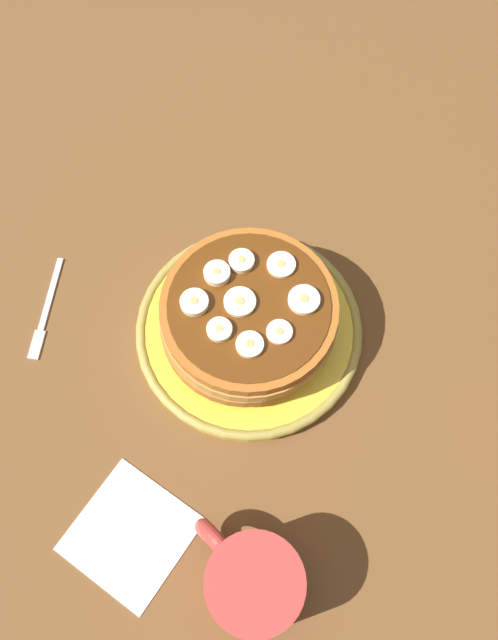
{
  "coord_description": "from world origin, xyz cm",
  "views": [
    {
      "loc": [
        -19.75,
        19.27,
        67.77
      ],
      "look_at": [
        0.0,
        0.0,
        3.87
      ],
      "focal_mm": 35.79,
      "sensor_mm": 36.0,
      "label": 1
    }
  ],
  "objects_px": {
    "pancake_stack": "(250,315)",
    "banana_slice_3": "(282,330)",
    "plate": "(249,330)",
    "banana_slice_5": "(215,275)",
    "coffee_mug": "(252,581)",
    "banana_slice_6": "(250,345)",
    "banana_slice_8": "(222,332)",
    "banana_slice_0": "(240,302)",
    "fork": "(45,313)",
    "napkin": "(130,534)",
    "banana_slice_7": "(242,261)",
    "banana_slice_2": "(194,303)",
    "banana_slice_1": "(281,265)",
    "banana_slice_4": "(304,300)"
  },
  "relations": [
    {
      "from": "banana_slice_7",
      "to": "banana_slice_1",
      "type": "bearing_deg",
      "value": -139.57
    },
    {
      "from": "banana_slice_7",
      "to": "banana_slice_5",
      "type": "bearing_deg",
      "value": 77.23
    },
    {
      "from": "plate",
      "to": "banana_slice_5",
      "type": "distance_m",
      "value": 0.09
    },
    {
      "from": "banana_slice_0",
      "to": "banana_slice_5",
      "type": "bearing_deg",
      "value": -3.14
    },
    {
      "from": "plate",
      "to": "banana_slice_3",
      "type": "distance_m",
      "value": 0.08
    },
    {
      "from": "coffee_mug",
      "to": "banana_slice_1",
      "type": "bearing_deg",
      "value": -50.14
    },
    {
      "from": "banana_slice_2",
      "to": "banana_slice_5",
      "type": "xyz_separation_m",
      "value": [
        0.01,
        -0.04,
        0.0
      ]
    },
    {
      "from": "pancake_stack",
      "to": "banana_slice_3",
      "type": "bearing_deg",
      "value": -177.89
    },
    {
      "from": "banana_slice_4",
      "to": "banana_slice_8",
      "type": "height_order",
      "value": "same"
    },
    {
      "from": "banana_slice_3",
      "to": "banana_slice_7",
      "type": "distance_m",
      "value": 0.09
    },
    {
      "from": "banana_slice_2",
      "to": "banana_slice_7",
      "type": "relative_size",
      "value": 1.08
    },
    {
      "from": "pancake_stack",
      "to": "coffee_mug",
      "type": "xyz_separation_m",
      "value": [
        -0.19,
        0.18,
        -0.01
      ]
    },
    {
      "from": "banana_slice_8",
      "to": "coffee_mug",
      "type": "xyz_separation_m",
      "value": [
        -0.19,
        0.14,
        -0.04
      ]
    },
    {
      "from": "banana_slice_1",
      "to": "banana_slice_4",
      "type": "relative_size",
      "value": 0.92
    },
    {
      "from": "coffee_mug",
      "to": "napkin",
      "type": "bearing_deg",
      "value": 25.81
    },
    {
      "from": "banana_slice_0",
      "to": "coffee_mug",
      "type": "relative_size",
      "value": 0.27
    },
    {
      "from": "banana_slice_8",
      "to": "fork",
      "type": "bearing_deg",
      "value": 30.74
    },
    {
      "from": "banana_slice_0",
      "to": "banana_slice_4",
      "type": "distance_m",
      "value": 0.07
    },
    {
      "from": "banana_slice_5",
      "to": "fork",
      "type": "distance_m",
      "value": 0.22
    },
    {
      "from": "fork",
      "to": "banana_slice_8",
      "type": "bearing_deg",
      "value": -149.26
    },
    {
      "from": "banana_slice_3",
      "to": "coffee_mug",
      "type": "height_order",
      "value": "banana_slice_3"
    },
    {
      "from": "napkin",
      "to": "pancake_stack",
      "type": "bearing_deg",
      "value": -73.03
    },
    {
      "from": "banana_slice_5",
      "to": "banana_slice_1",
      "type": "bearing_deg",
      "value": -123.56
    },
    {
      "from": "banana_slice_2",
      "to": "banana_slice_4",
      "type": "bearing_deg",
      "value": -132.61
    },
    {
      "from": "banana_slice_5",
      "to": "banana_slice_7",
      "type": "bearing_deg",
      "value": -102.77
    },
    {
      "from": "banana_slice_5",
      "to": "banana_slice_2",
      "type": "bearing_deg",
      "value": 102.81
    },
    {
      "from": "napkin",
      "to": "fork",
      "type": "relative_size",
      "value": 1.02
    },
    {
      "from": "banana_slice_2",
      "to": "banana_slice_6",
      "type": "bearing_deg",
      "value": -173.24
    },
    {
      "from": "pancake_stack",
      "to": "banana_slice_8",
      "type": "relative_size",
      "value": 7.53
    },
    {
      "from": "coffee_mug",
      "to": "napkin",
      "type": "height_order",
      "value": "coffee_mug"
    },
    {
      "from": "banana_slice_3",
      "to": "banana_slice_4",
      "type": "bearing_deg",
      "value": -79.5
    },
    {
      "from": "banana_slice_4",
      "to": "banana_slice_6",
      "type": "distance_m",
      "value": 0.07
    },
    {
      "from": "banana_slice_0",
      "to": "banana_slice_5",
      "type": "height_order",
      "value": "banana_slice_5"
    },
    {
      "from": "plate",
      "to": "fork",
      "type": "distance_m",
      "value": 0.24
    },
    {
      "from": "plate",
      "to": "napkin",
      "type": "relative_size",
      "value": 2.33
    },
    {
      "from": "banana_slice_2",
      "to": "banana_slice_8",
      "type": "distance_m",
      "value": 0.04
    },
    {
      "from": "plate",
      "to": "banana_slice_8",
      "type": "height_order",
      "value": "banana_slice_8"
    },
    {
      "from": "plate",
      "to": "napkin",
      "type": "height_order",
      "value": "plate"
    },
    {
      "from": "banana_slice_6",
      "to": "banana_slice_8",
      "type": "height_order",
      "value": "same"
    },
    {
      "from": "banana_slice_1",
      "to": "fork",
      "type": "relative_size",
      "value": 0.29
    },
    {
      "from": "banana_slice_0",
      "to": "banana_slice_5",
      "type": "xyz_separation_m",
      "value": [
        0.04,
        -0.0,
        0.0
      ]
    },
    {
      "from": "banana_slice_2",
      "to": "banana_slice_4",
      "type": "xyz_separation_m",
      "value": [
        -0.08,
        -0.08,
        -0.0
      ]
    },
    {
      "from": "banana_slice_1",
      "to": "banana_slice_3",
      "type": "relative_size",
      "value": 1.15
    },
    {
      "from": "banana_slice_0",
      "to": "fork",
      "type": "bearing_deg",
      "value": 40.12
    },
    {
      "from": "banana_slice_4",
      "to": "napkin",
      "type": "distance_m",
      "value": 0.3
    },
    {
      "from": "banana_slice_8",
      "to": "coffee_mug",
      "type": "height_order",
      "value": "banana_slice_8"
    },
    {
      "from": "napkin",
      "to": "fork",
      "type": "bearing_deg",
      "value": -18.68
    },
    {
      "from": "coffee_mug",
      "to": "pancake_stack",
      "type": "bearing_deg",
      "value": -44.08
    },
    {
      "from": "banana_slice_4",
      "to": "banana_slice_5",
      "type": "relative_size",
      "value": 1.18
    },
    {
      "from": "pancake_stack",
      "to": "banana_slice_8",
      "type": "distance_m",
      "value": 0.06
    }
  ]
}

